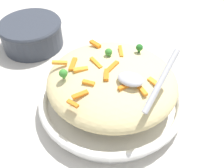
{
  "coord_description": "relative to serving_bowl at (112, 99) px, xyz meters",
  "views": [
    {
      "loc": [
        0.18,
        -0.4,
        0.5
      ],
      "look_at": [
        0.0,
        0.0,
        0.07
      ],
      "focal_mm": 42.7,
      "sensor_mm": 36.0,
      "label": 1
    }
  ],
  "objects": [
    {
      "name": "carrot_piece_0",
      "position": [
        -0.03,
        -0.1,
        0.09
      ],
      "size": [
        0.03,
        0.03,
        0.01
      ],
      "primitive_type": "cube",
      "rotation": [
        0.0,
        0.0,
        0.94
      ],
      "color": "orange",
      "rests_on": "pasta_mound"
    },
    {
      "name": "carrot_piece_11",
      "position": [
        0.0,
        -0.03,
        0.1
      ],
      "size": [
        0.02,
        0.03,
        0.01
      ],
      "primitive_type": "cube",
      "rotation": [
        0.0,
        0.0,
        1.98
      ],
      "color": "orange",
      "rests_on": "pasta_mound"
    },
    {
      "name": "serving_bowl",
      "position": [
        0.0,
        0.0,
        0.0
      ],
      "size": [
        0.35,
        0.35,
        0.04
      ],
      "color": "white",
      "rests_on": "ground_plane"
    },
    {
      "name": "carrot_piece_2",
      "position": [
        -0.08,
        0.07,
        0.1
      ],
      "size": [
        0.03,
        0.02,
        0.01
      ],
      "primitive_type": "cube",
      "rotation": [
        0.0,
        0.0,
        5.92
      ],
      "color": "orange",
      "rests_on": "pasta_mound"
    },
    {
      "name": "companion_bowl",
      "position": [
        -0.33,
        0.13,
        0.02
      ],
      "size": [
        0.19,
        0.19,
        0.08
      ],
      "color": "#333842",
      "rests_on": "ground_plane"
    },
    {
      "name": "broccoli_floret_0",
      "position": [
        -0.03,
        0.04,
        0.11
      ],
      "size": [
        0.02,
        0.02,
        0.02
      ],
      "color": "#377928",
      "rests_on": "pasta_mound"
    },
    {
      "name": "broccoli_floret_2",
      "position": [
        0.03,
        0.09,
        0.1
      ],
      "size": [
        0.02,
        0.02,
        0.02
      ],
      "color": "#205B1C",
      "rests_on": "pasta_mound"
    },
    {
      "name": "carrot_piece_13",
      "position": [
        -0.12,
        -0.03,
        0.1
      ],
      "size": [
        0.03,
        0.02,
        0.01
      ],
      "primitive_type": "cube",
      "rotation": [
        0.0,
        0.0,
        3.51
      ],
      "color": "orange",
      "rests_on": "pasta_mound"
    },
    {
      "name": "carrot_piece_8",
      "position": [
        0.05,
        -0.04,
        0.1
      ],
      "size": [
        0.03,
        0.03,
        0.01
      ],
      "primitive_type": "cube",
      "rotation": [
        0.0,
        0.0,
        4.13
      ],
      "color": "orange",
      "rests_on": "pasta_mound"
    },
    {
      "name": "carrot_piece_9",
      "position": [
        -0.03,
        -0.12,
        0.1
      ],
      "size": [
        0.03,
        0.01,
        0.01
      ],
      "primitive_type": "cube",
      "rotation": [
        0.0,
        0.0,
        2.96
      ],
      "color": "orange",
      "rests_on": "pasta_mound"
    },
    {
      "name": "carrot_piece_3",
      "position": [
        -0.06,
        -0.03,
        0.1
      ],
      "size": [
        0.03,
        0.03,
        0.01
      ],
      "primitive_type": "cube",
      "rotation": [
        0.0,
        0.0,
        3.79
      ],
      "color": "orange",
      "rests_on": "pasta_mound"
    },
    {
      "name": "serving_spoon",
      "position": [
        0.07,
        -0.03,
        0.12
      ],
      "size": [
        0.11,
        0.13,
        0.07
      ],
      "color": "#B7B7BC",
      "rests_on": "pasta_mound"
    },
    {
      "name": "pasta_mound",
      "position": [
        0.0,
        0.0,
        0.06
      ],
      "size": [
        0.3,
        0.29,
        0.09
      ],
      "primitive_type": "ellipsoid",
      "color": "#DBC689",
      "rests_on": "serving_bowl"
    },
    {
      "name": "carrot_piece_10",
      "position": [
        0.1,
        0.0,
        0.09
      ],
      "size": [
        0.03,
        0.02,
        0.01
      ],
      "primitive_type": "cube",
      "rotation": [
        0.0,
        0.0,
        2.71
      ],
      "color": "orange",
      "rests_on": "pasta_mound"
    },
    {
      "name": "carrot_piece_5",
      "position": [
        -0.02,
        -0.06,
        0.1
      ],
      "size": [
        0.03,
        0.01,
        0.01
      ],
      "primitive_type": "cube",
      "rotation": [
        0.0,
        0.0,
        3.23
      ],
      "color": "orange",
      "rests_on": "pasta_mound"
    },
    {
      "name": "carrot_piece_1",
      "position": [
        -0.0,
        0.0,
        0.1
      ],
      "size": [
        0.02,
        0.04,
        0.01
      ],
      "primitive_type": "cube",
      "rotation": [
        0.0,
        0.0,
        4.53
      ],
      "color": "orange",
      "rests_on": "pasta_mound"
    },
    {
      "name": "carrot_piece_6",
      "position": [
        -0.04,
        -0.0,
        0.1
      ],
      "size": [
        0.04,
        0.03,
        0.01
      ],
      "primitive_type": "cube",
      "rotation": [
        0.0,
        0.0,
        2.6
      ],
      "color": "orange",
      "rests_on": "pasta_mound"
    },
    {
      "name": "carrot_piece_4",
      "position": [
        0.08,
        -0.03,
        0.1
      ],
      "size": [
        0.04,
        0.03,
        0.01
      ],
      "primitive_type": "cube",
      "rotation": [
        0.0,
        0.0,
        5.62
      ],
      "color": "orange",
      "rests_on": "pasta_mound"
    },
    {
      "name": "carrot_piece_7",
      "position": [
        -0.09,
        -0.02,
        0.09
      ],
      "size": [
        0.02,
        0.04,
        0.01
      ],
      "primitive_type": "cube",
      "rotation": [
        0.0,
        0.0,
        1.86
      ],
      "color": "orange",
      "rests_on": "pasta_mound"
    },
    {
      "name": "carrot_piece_12",
      "position": [
        -0.01,
        0.06,
        0.1
      ],
      "size": [
        0.03,
        0.04,
        0.01
      ],
      "primitive_type": "cube",
      "rotation": [
        0.0,
        0.0,
        2.08
      ],
      "color": "orange",
      "rests_on": "pasta_mound"
    },
    {
      "name": "broccoli_floret_1",
      "position": [
        -0.08,
        -0.06,
        0.1
      ],
      "size": [
        0.02,
        0.02,
        0.02
      ],
      "color": "#377928",
      "rests_on": "pasta_mound"
    },
    {
      "name": "ground_plane",
      "position": [
        0.0,
        0.0,
        -0.02
      ],
      "size": [
        2.4,
        2.4,
        0.0
      ],
      "primitive_type": "plane",
      "color": "beige"
    }
  ]
}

